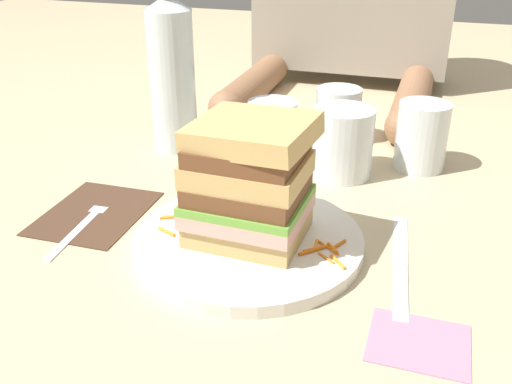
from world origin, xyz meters
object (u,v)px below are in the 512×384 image
main_plate (248,242)px  napkin_dark (95,212)px  sandwich (248,183)px  empty_tumbler_0 (338,115)px  napkin_pink (419,342)px  empty_tumbler_2 (422,136)px  juice_glass (343,147)px  knife (401,265)px  empty_tumbler_1 (272,124)px  water_bottle (172,71)px  fork (86,219)px

main_plate → napkin_dark: 0.20m
sandwich → empty_tumbler_0: 0.36m
napkin_pink → empty_tumbler_2: bearing=94.1°
juice_glass → empty_tumbler_0: (-0.03, 0.13, 0.00)m
knife → sandwich: bearing=-174.5°
main_plate → empty_tumbler_1: empty_tumbler_1 is taller
napkin_pink → empty_tumbler_0: bearing=109.3°
sandwich → napkin_dark: sandwich is taller
napkin_dark → knife: same height
main_plate → water_bottle: (-0.20, 0.25, 0.11)m
fork → empty_tumbler_0: bearing=57.0°
fork → water_bottle: water_bottle is taller
napkin_dark → water_bottle: 0.26m
knife → empty_tumbler_1: (-0.22, 0.28, 0.03)m
sandwich → empty_tumbler_1: size_ratio=1.78×
sandwich → empty_tumbler_2: 0.33m
empty_tumbler_0 → fork: bearing=-123.0°
empty_tumbler_2 → water_bottle: bearing=-174.2°
knife → juice_glass: bearing=116.1°
empty_tumbler_0 → empty_tumbler_1: size_ratio=1.10×
fork → napkin_pink: fork is taller
knife → water_bottle: bearing=147.7°
main_plate → water_bottle: size_ratio=0.95×
main_plate → empty_tumbler_0: empty_tumbler_0 is taller
fork → empty_tumbler_2: bearing=38.3°
empty_tumbler_2 → sandwich: bearing=-119.8°
knife → empty_tumbler_2: size_ratio=2.10×
napkin_pink → fork: bearing=166.3°
fork → knife: (0.36, 0.02, -0.00)m
fork → empty_tumbler_2: empty_tumbler_2 is taller
water_bottle → empty_tumbler_2: water_bottle is taller
main_plate → sandwich: sandwich is taller
water_bottle → napkin_pink: 0.53m
empty_tumbler_1 → water_bottle: bearing=-159.0°
sandwich → empty_tumbler_0: bearing=85.2°
napkin_dark → knife: (0.37, -0.00, 0.00)m
knife → water_bottle: water_bottle is taller
main_plate → napkin_pink: (0.19, -0.10, -0.01)m
main_plate → napkin_pink: bearing=-27.8°
empty_tumbler_1 → empty_tumbler_2: size_ratio=0.80×
water_bottle → empty_tumbler_0: size_ratio=3.12×
main_plate → empty_tumbler_0: (0.03, 0.35, 0.03)m
juice_glass → empty_tumbler_2: (0.10, 0.06, 0.01)m
napkin_pink → juice_glass: bearing=111.6°
empty_tumbler_1 → sandwich: bearing=-78.3°
sandwich → napkin_pink: 0.23m
empty_tumbler_0 → knife: bearing=-68.5°
main_plate → knife: 0.16m
sandwich → empty_tumbler_1: bearing=101.7°
water_bottle → empty_tumbler_0: (0.23, 0.11, -0.08)m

